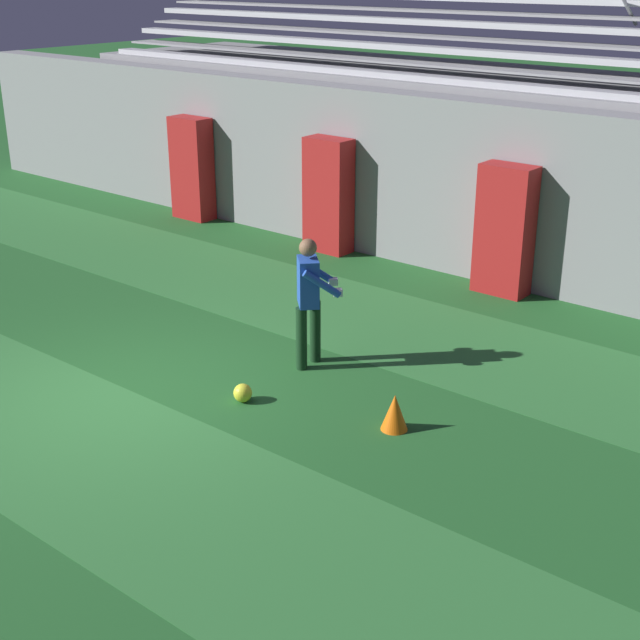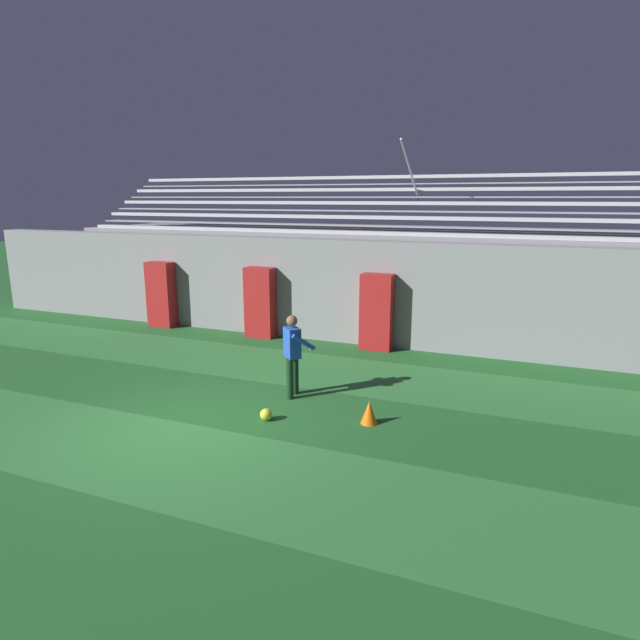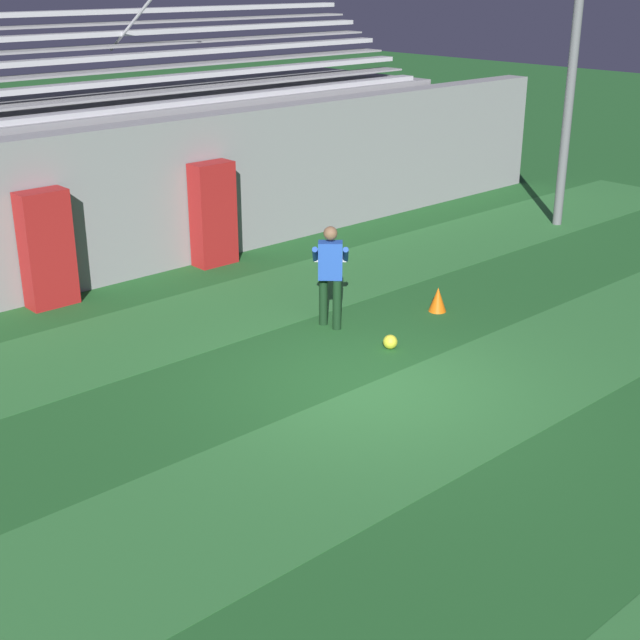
{
  "view_description": "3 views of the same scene",
  "coord_description": "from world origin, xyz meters",
  "px_view_note": "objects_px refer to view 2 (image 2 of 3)",
  "views": [
    {
      "loc": [
        7.78,
        -5.91,
        4.78
      ],
      "look_at": [
        1.51,
        1.77,
        0.78
      ],
      "focal_mm": 50.0,
      "sensor_mm": 36.0,
      "label": 1
    },
    {
      "loc": [
        5.46,
        -7.21,
        3.91
      ],
      "look_at": [
        1.57,
        2.38,
        1.53
      ],
      "focal_mm": 30.0,
      "sensor_mm": 36.0,
      "label": 2
    },
    {
      "loc": [
        -7.96,
        -7.77,
        5.36
      ],
      "look_at": [
        -0.03,
        0.96,
        0.72
      ],
      "focal_mm": 50.0,
      "sensor_mm": 36.0,
      "label": 3
    }
  ],
  "objects_px": {
    "padding_pillar_gate_left": "(260,303)",
    "goalkeeper": "(293,350)",
    "traffic_cone": "(369,412)",
    "soccer_ball": "(266,415)",
    "padding_pillar_gate_right": "(377,312)",
    "padding_pillar_far_left": "(161,294)"
  },
  "relations": [
    {
      "from": "padding_pillar_gate_left",
      "to": "padding_pillar_far_left",
      "type": "distance_m",
      "value": 3.44
    },
    {
      "from": "padding_pillar_gate_left",
      "to": "padding_pillar_far_left",
      "type": "xyz_separation_m",
      "value": [
        -3.44,
        0.0,
        0.0
      ]
    },
    {
      "from": "padding_pillar_gate_right",
      "to": "padding_pillar_gate_left",
      "type": "bearing_deg",
      "value": 180.0
    },
    {
      "from": "traffic_cone",
      "to": "soccer_ball",
      "type": "bearing_deg",
      "value": -161.99
    },
    {
      "from": "padding_pillar_gate_right",
      "to": "traffic_cone",
      "type": "distance_m",
      "value": 4.88
    },
    {
      "from": "padding_pillar_far_left",
      "to": "goalkeeper",
      "type": "bearing_deg",
      "value": -31.99
    },
    {
      "from": "soccer_ball",
      "to": "traffic_cone",
      "type": "distance_m",
      "value": 1.85
    },
    {
      "from": "traffic_cone",
      "to": "goalkeeper",
      "type": "bearing_deg",
      "value": 158.33
    },
    {
      "from": "padding_pillar_far_left",
      "to": "traffic_cone",
      "type": "distance_m",
      "value": 9.38
    },
    {
      "from": "padding_pillar_gate_right",
      "to": "goalkeeper",
      "type": "bearing_deg",
      "value": -98.32
    },
    {
      "from": "soccer_ball",
      "to": "traffic_cone",
      "type": "relative_size",
      "value": 0.52
    },
    {
      "from": "padding_pillar_gate_left",
      "to": "padding_pillar_gate_right",
      "type": "relative_size",
      "value": 1.0
    },
    {
      "from": "padding_pillar_gate_right",
      "to": "padding_pillar_far_left",
      "type": "xyz_separation_m",
      "value": [
        -6.88,
        0.0,
        0.0
      ]
    },
    {
      "from": "padding_pillar_gate_left",
      "to": "padding_pillar_far_left",
      "type": "height_order",
      "value": "same"
    },
    {
      "from": "soccer_ball",
      "to": "padding_pillar_gate_right",
      "type": "bearing_deg",
      "value": 84.29
    },
    {
      "from": "padding_pillar_gate_left",
      "to": "goalkeeper",
      "type": "bearing_deg",
      "value": -54.02
    },
    {
      "from": "padding_pillar_gate_right",
      "to": "soccer_ball",
      "type": "xyz_separation_m",
      "value": [
        -0.52,
        -5.22,
        -0.89
      ]
    },
    {
      "from": "padding_pillar_gate_right",
      "to": "goalkeeper",
      "type": "relative_size",
      "value": 1.2
    },
    {
      "from": "padding_pillar_gate_left",
      "to": "traffic_cone",
      "type": "distance_m",
      "value": 6.63
    },
    {
      "from": "padding_pillar_gate_right",
      "to": "soccer_ball",
      "type": "height_order",
      "value": "padding_pillar_gate_right"
    },
    {
      "from": "padding_pillar_far_left",
      "to": "goalkeeper",
      "type": "height_order",
      "value": "padding_pillar_far_left"
    },
    {
      "from": "traffic_cone",
      "to": "padding_pillar_gate_right",
      "type": "bearing_deg",
      "value": 104.81
    }
  ]
}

